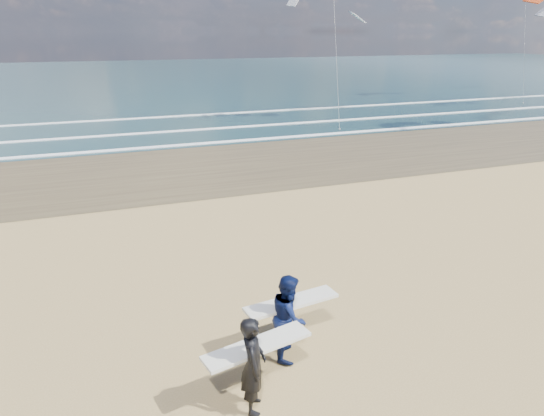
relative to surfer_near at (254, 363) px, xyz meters
name	(u,v)px	position (x,y,z in m)	size (l,w,h in m)	color
wet_sand_strip	(466,140)	(20.71, 18.24, -1.00)	(220.00, 12.00, 0.01)	#483C26
ocean	(238,75)	(20.71, 72.24, -1.00)	(220.00, 100.00, 0.02)	#1A3639
foam_breakers	(383,116)	(20.71, 28.34, -0.95)	(220.00, 11.70, 0.05)	white
surfer_near	(254,363)	(0.00, 0.00, 0.00)	(2.26, 1.26, 1.98)	black
surfer_far	(289,315)	(1.23, 1.29, -0.02)	(2.25, 1.33, 1.95)	#0B1641
kite_1	(335,35)	(15.16, 26.97, 5.54)	(6.40, 4.80, 11.45)	slate
kite_5	(525,5)	(38.77, 32.74, 8.19)	(5.73, 4.73, 17.06)	slate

